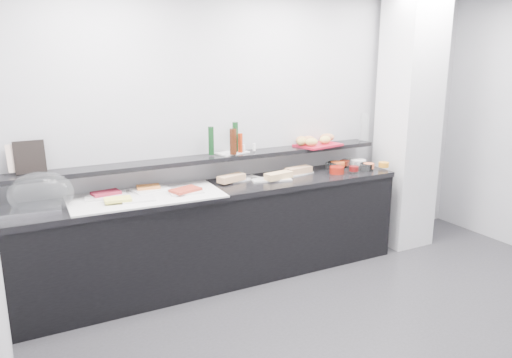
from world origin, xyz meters
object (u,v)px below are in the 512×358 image
condiment_tray (232,153)px  bread_tray (318,145)px  sandwich_plate_mid (271,179)px  carafe (364,127)px  cloche_base (28,210)px  framed_print (30,157)px

condiment_tray → bread_tray: 0.94m
condiment_tray → bread_tray: bread_tray is taller
sandwich_plate_mid → condiment_tray: bearing=158.3°
bread_tray → carafe: 0.61m
cloche_base → framed_print: bearing=81.3°
bread_tray → sandwich_plate_mid: bearing=-177.4°
framed_print → carafe: (3.28, -0.08, 0.02)m
cloche_base → condiment_tray: bearing=13.0°
condiment_tray → framed_print: bearing=163.9°
cloche_base → bread_tray: 2.76m
cloche_base → sandwich_plate_mid: cloche_base is taller
sandwich_plate_mid → bread_tray: bearing=27.8°
framed_print → cloche_base: bearing=-106.0°
bread_tray → carafe: carafe is taller
sandwich_plate_mid → framed_print: framed_print is taller
cloche_base → carafe: size_ratio=1.57×
framed_print → bread_tray: framed_print is taller
condiment_tray → carafe: (1.54, -0.06, 0.14)m
cloche_base → carafe: bearing=9.0°
bread_tray → cloche_base: bearing=172.1°
bread_tray → condiment_tray: bearing=165.1°
framed_print → condiment_tray: size_ratio=0.89×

